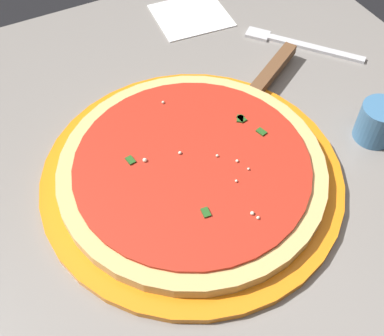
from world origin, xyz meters
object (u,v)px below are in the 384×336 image
serving_plate (192,176)px  pizza_server (258,89)px  fork (297,44)px  cup_small_sauce (378,122)px  napkin_folded_right (191,15)px  pizza (192,168)px

serving_plate → pizza_server: 0.17m
serving_plate → fork: size_ratio=2.34×
cup_small_sauce → fork: (-0.02, -0.20, -0.02)m
serving_plate → cup_small_sauce: 0.25m
cup_small_sauce → pizza_server: bearing=-54.4°
serving_plate → napkin_folded_right: serving_plate is taller
pizza_server → pizza: bearing=30.2°
napkin_folded_right → fork: size_ratio=0.75×
napkin_folded_right → cup_small_sauce: bearing=104.0°
pizza → fork: (-0.26, -0.16, -0.02)m
serving_plate → pizza: (-0.00, -0.00, 0.01)m
pizza → pizza_server: (-0.15, -0.09, -0.00)m
serving_plate → pizza: 0.01m
serving_plate → napkin_folded_right: bearing=-117.2°
pizza_server → napkin_folded_right: 0.22m
serving_plate → napkin_folded_right: (-0.15, -0.30, -0.00)m
pizza_server → fork: size_ratio=1.37×
serving_plate → pizza_server: bearing=-149.8°
napkin_folded_right → fork: 0.18m
serving_plate → pizza_server: (-0.15, -0.09, 0.01)m
pizza_server → fork: bearing=-148.8°
cup_small_sauce → napkin_folded_right: size_ratio=0.44×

